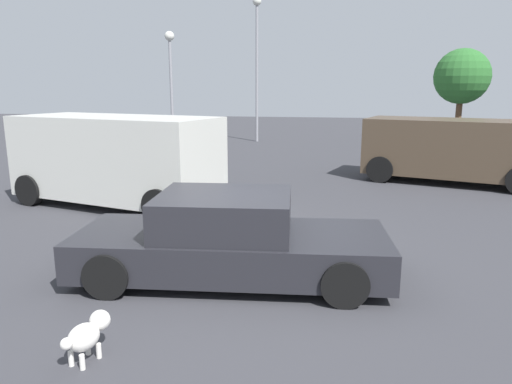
{
  "coord_description": "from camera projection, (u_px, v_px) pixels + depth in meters",
  "views": [
    {
      "loc": [
        1.55,
        -6.57,
        2.83
      ],
      "look_at": [
        -0.05,
        1.99,
        0.9
      ],
      "focal_mm": 33.21,
      "sensor_mm": 36.0,
      "label": 1
    }
  ],
  "objects": [
    {
      "name": "van_white",
      "position": [
        116.0,
        158.0,
        11.44
      ],
      "size": [
        5.38,
        3.23,
        2.16
      ],
      "rotation": [
        0.0,
        0.0,
        -0.25
      ],
      "color": "silver",
      "rests_on": "ground_plane"
    },
    {
      "name": "suv_dark",
      "position": [
        452.0,
        148.0,
        14.18
      ],
      "size": [
        5.34,
        3.39,
        1.9
      ],
      "rotation": [
        0.0,
        0.0,
        -0.3
      ],
      "color": "#4C3D2D",
      "rests_on": "ground_plane"
    },
    {
      "name": "tree_back_center",
      "position": [
        462.0,
        77.0,
        23.73
      ],
      "size": [
        2.74,
        2.74,
        4.75
      ],
      "color": "brown",
      "rests_on": "ground_plane"
    },
    {
      "name": "light_post_mid",
      "position": [
        171.0,
        68.0,
        22.14
      ],
      "size": [
        0.44,
        0.44,
        5.37
      ],
      "color": "gray",
      "rests_on": "ground_plane"
    },
    {
      "name": "sedan_foreground",
      "position": [
        230.0,
        240.0,
        7.07
      ],
      "size": [
        4.76,
        2.26,
        1.3
      ],
      "rotation": [
        0.0,
        0.0,
        0.1
      ],
      "color": "#232328",
      "rests_on": "ground_plane"
    },
    {
      "name": "dog",
      "position": [
        88.0,
        333.0,
        4.98
      ],
      "size": [
        0.36,
        0.64,
        0.47
      ],
      "rotation": [
        0.0,
        0.0,
        1.32
      ],
      "color": "white",
      "rests_on": "ground_plane"
    },
    {
      "name": "light_post_near",
      "position": [
        257.0,
        47.0,
        24.35
      ],
      "size": [
        0.44,
        0.44,
        7.3
      ],
      "color": "gray",
      "rests_on": "ground_plane"
    },
    {
      "name": "ground_plane",
      "position": [
        235.0,
        278.0,
        7.2
      ],
      "size": [
        80.0,
        80.0,
        0.0
      ],
      "primitive_type": "plane",
      "color": "#38383D"
    }
  ]
}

